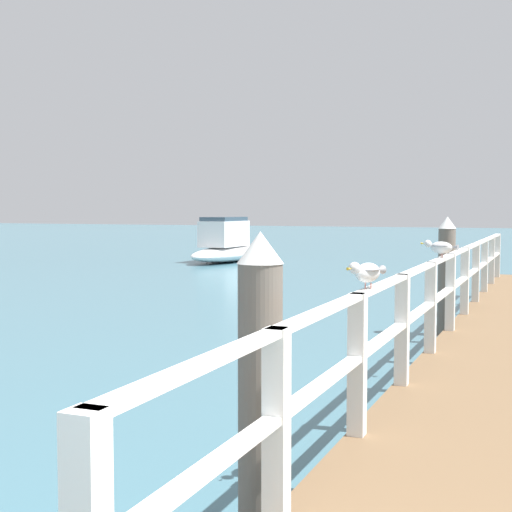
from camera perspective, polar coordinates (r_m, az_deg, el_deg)
pier_railing at (r=10.23m, az=14.81°, el=-2.03°), size 0.12×16.62×1.04m
dock_piling_near at (r=4.68m, az=0.33°, el=-10.21°), size 0.29×0.29×1.99m
dock_piling_far at (r=12.65m, az=14.52°, el=-1.49°), size 0.29×0.29×1.99m
seagull_foreground at (r=5.60m, az=8.58°, el=-1.20°), size 0.24×0.46×0.21m
seagull_background at (r=9.31m, az=14.10°, el=0.69°), size 0.47×0.22×0.21m
boat_1 at (r=29.24m, az=-2.14°, el=0.73°), size 2.04×5.69×1.77m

